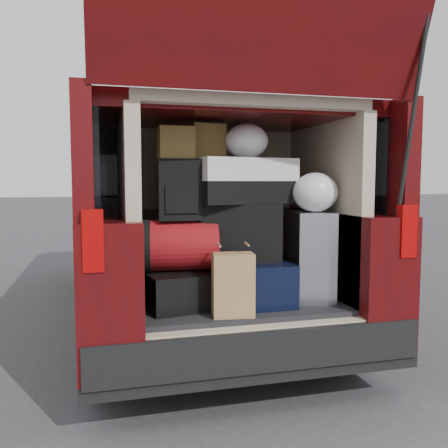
{
  "coord_description": "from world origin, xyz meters",
  "views": [
    {
      "loc": [
        -0.82,
        -2.66,
        1.3
      ],
      "look_at": [
        -0.07,
        0.2,
        1.04
      ],
      "focal_mm": 38.0,
      "sensor_mm": 36.0,
      "label": 1
    }
  ],
  "objects_px": {
    "navy_hardshell": "(244,280)",
    "twotone_duffel": "(243,181)",
    "silver_roller": "(311,255)",
    "backpack": "(180,190)",
    "red_duffel": "(178,245)",
    "black_hardshell": "(174,287)",
    "black_soft_case": "(240,232)",
    "kraft_bag": "(233,285)"
  },
  "relations": [
    {
      "from": "red_duffel",
      "to": "black_soft_case",
      "type": "height_order",
      "value": "black_soft_case"
    },
    {
      "from": "black_hardshell",
      "to": "twotone_duffel",
      "type": "distance_m",
      "value": 0.78
    },
    {
      "from": "navy_hardshell",
      "to": "backpack",
      "type": "bearing_deg",
      "value": -177.96
    },
    {
      "from": "kraft_bag",
      "to": "red_duffel",
      "type": "distance_m",
      "value": 0.45
    },
    {
      "from": "backpack",
      "to": "twotone_duffel",
      "type": "height_order",
      "value": "twotone_duffel"
    },
    {
      "from": "silver_roller",
      "to": "red_duffel",
      "type": "distance_m",
      "value": 0.85
    },
    {
      "from": "black_soft_case",
      "to": "backpack",
      "type": "height_order",
      "value": "backpack"
    },
    {
      "from": "black_soft_case",
      "to": "black_hardshell",
      "type": "bearing_deg",
      "value": -169.97
    },
    {
      "from": "silver_roller",
      "to": "black_soft_case",
      "type": "relative_size",
      "value": 1.14
    },
    {
      "from": "backpack",
      "to": "twotone_duffel",
      "type": "relative_size",
      "value": 0.58
    },
    {
      "from": "twotone_duffel",
      "to": "black_hardshell",
      "type": "bearing_deg",
      "value": 171.27
    },
    {
      "from": "red_duffel",
      "to": "black_soft_case",
      "type": "xyz_separation_m",
      "value": [
        0.39,
        0.01,
        0.07
      ]
    },
    {
      "from": "silver_roller",
      "to": "backpack",
      "type": "bearing_deg",
      "value": -171.79
    },
    {
      "from": "red_duffel",
      "to": "black_soft_case",
      "type": "relative_size",
      "value": 0.95
    },
    {
      "from": "kraft_bag",
      "to": "backpack",
      "type": "height_order",
      "value": "backpack"
    },
    {
      "from": "kraft_bag",
      "to": "twotone_duffel",
      "type": "bearing_deg",
      "value": 72.07
    },
    {
      "from": "kraft_bag",
      "to": "black_soft_case",
      "type": "relative_size",
      "value": 0.72
    },
    {
      "from": "kraft_bag",
      "to": "twotone_duffel",
      "type": "height_order",
      "value": "twotone_duffel"
    },
    {
      "from": "black_hardshell",
      "to": "twotone_duffel",
      "type": "relative_size",
      "value": 0.86
    },
    {
      "from": "red_duffel",
      "to": "backpack",
      "type": "height_order",
      "value": "backpack"
    },
    {
      "from": "silver_roller",
      "to": "red_duffel",
      "type": "height_order",
      "value": "silver_roller"
    },
    {
      "from": "silver_roller",
      "to": "backpack",
      "type": "xyz_separation_m",
      "value": [
        -0.84,
        0.04,
        0.42
      ]
    },
    {
      "from": "navy_hardshell",
      "to": "black_hardshell",
      "type": "bearing_deg",
      "value": 176.7
    },
    {
      "from": "navy_hardshell",
      "to": "twotone_duffel",
      "type": "distance_m",
      "value": 0.63
    },
    {
      "from": "black_hardshell",
      "to": "kraft_bag",
      "type": "relative_size",
      "value": 1.52
    },
    {
      "from": "twotone_duffel",
      "to": "kraft_bag",
      "type": "bearing_deg",
      "value": -125.95
    },
    {
      "from": "black_hardshell",
      "to": "black_soft_case",
      "type": "xyz_separation_m",
      "value": [
        0.41,
        -0.01,
        0.33
      ]
    },
    {
      "from": "silver_roller",
      "to": "twotone_duffel",
      "type": "relative_size",
      "value": 0.9
    },
    {
      "from": "navy_hardshell",
      "to": "backpack",
      "type": "distance_m",
      "value": 0.7
    },
    {
      "from": "red_duffel",
      "to": "twotone_duffel",
      "type": "height_order",
      "value": "twotone_duffel"
    },
    {
      "from": "silver_roller",
      "to": "black_soft_case",
      "type": "distance_m",
      "value": 0.49
    },
    {
      "from": "red_duffel",
      "to": "black_hardshell",
      "type": "bearing_deg",
      "value": 141.06
    },
    {
      "from": "kraft_bag",
      "to": "backpack",
      "type": "bearing_deg",
      "value": 138.06
    },
    {
      "from": "navy_hardshell",
      "to": "red_duffel",
      "type": "distance_m",
      "value": 0.48
    },
    {
      "from": "navy_hardshell",
      "to": "twotone_duffel",
      "type": "relative_size",
      "value": 0.96
    },
    {
      "from": "navy_hardshell",
      "to": "red_duffel",
      "type": "xyz_separation_m",
      "value": [
        -0.42,
        0.0,
        0.24
      ]
    },
    {
      "from": "red_duffel",
      "to": "black_soft_case",
      "type": "bearing_deg",
      "value": 8.93
    },
    {
      "from": "navy_hardshell",
      "to": "black_soft_case",
      "type": "bearing_deg",
      "value": 152.39
    },
    {
      "from": "black_hardshell",
      "to": "red_duffel",
      "type": "relative_size",
      "value": 1.14
    },
    {
      "from": "red_duffel",
      "to": "twotone_duffel",
      "type": "relative_size",
      "value": 0.75
    },
    {
      "from": "black_hardshell",
      "to": "kraft_bag",
      "type": "bearing_deg",
      "value": -59.76
    },
    {
      "from": "black_soft_case",
      "to": "twotone_duffel",
      "type": "xyz_separation_m",
      "value": [
        0.03,
        0.02,
        0.32
      ]
    }
  ]
}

